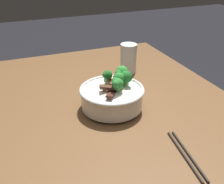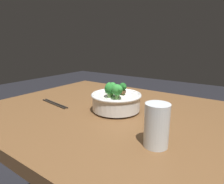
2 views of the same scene
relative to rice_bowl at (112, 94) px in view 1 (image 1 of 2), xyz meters
The scene contains 4 objects.
dining_table 0.17m from the rice_bowl, 38.96° to the right, with size 1.22×0.90×0.82m.
rice_bowl is the anchor object (origin of this frame).
drinking_glass 0.32m from the rice_bowl, 34.50° to the right, with size 0.07×0.07×0.13m.
chopsticks_pair 0.32m from the rice_bowl, 162.74° to the right, with size 0.21×0.05×0.01m.
Camera 1 is at (-0.76, 0.31, 1.32)m, focal length 43.25 mm.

